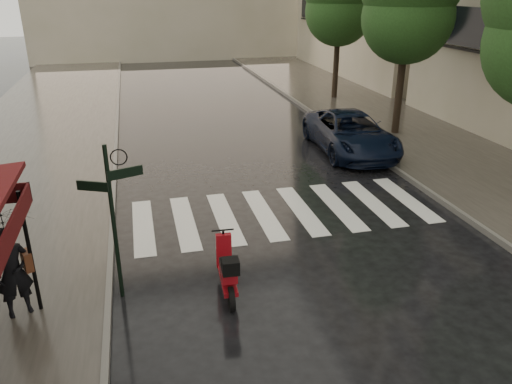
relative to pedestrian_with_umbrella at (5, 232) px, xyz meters
name	(u,v)px	position (x,y,z in m)	size (l,w,h in m)	color
sidewalk_near	(24,161)	(-1.53, 9.29, -1.70)	(6.00, 60.00, 0.12)	#38332D
sidewalk_far	(411,133)	(13.22, 9.29, -1.70)	(5.50, 60.00, 0.12)	#38332D
curb_near	(116,154)	(1.52, 9.29, -1.69)	(0.12, 60.00, 0.16)	#595651
curb_far	(348,137)	(10.42, 9.29, -1.69)	(0.12, 60.00, 0.16)	#595651
crosswalk	(282,212)	(5.94, 3.29, -1.76)	(7.85, 3.20, 0.01)	silver
signpost	(113,211)	(1.77, 0.29, 0.07)	(1.17, 0.29, 3.10)	black
pedestrian_with_umbrella	(5,232)	(0.00, 0.00, 0.00)	(1.33, 1.34, 2.47)	black
scooter	(227,271)	(3.80, -0.12, -1.25)	(0.45, 1.69, 1.11)	black
parked_car	(350,133)	(9.80, 7.75, -1.06)	(2.34, 5.08, 1.41)	black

